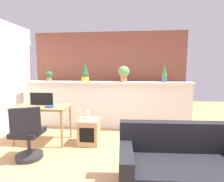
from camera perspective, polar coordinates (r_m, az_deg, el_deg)
ground_plane at (r=2.88m, az=-7.87°, el=-24.39°), size 12.00×12.00×0.00m
divider_wall at (r=4.51m, az=-1.95°, el=-4.68°), size 4.18×0.16×1.14m
plant_shelf at (r=4.39m, az=-2.05°, el=2.78°), size 4.18×0.34×0.04m
brick_wall_behind at (r=5.02m, az=-1.05°, el=4.35°), size 4.18×0.10×2.50m
potted_plant_0 at (r=4.77m, az=-19.62°, el=4.71°), size 0.19×0.19×0.26m
potted_plant_1 at (r=4.45m, az=-8.68°, el=5.77°), size 0.18×0.18×0.49m
potted_plant_2 at (r=4.33m, az=3.81°, el=5.91°), size 0.27×0.27×0.39m
potted_plant_3 at (r=4.40m, az=16.50°, el=5.34°), size 0.12×0.12×0.43m
desk at (r=3.90m, az=-21.53°, el=-5.69°), size 1.10×0.60×0.75m
tv_monitor at (r=3.95m, az=-21.71°, el=-2.39°), size 0.48×0.04×0.26m
office_chair at (r=3.30m, az=-25.47°, el=-13.29°), size 0.51×0.52×0.91m
side_cube_shelf at (r=3.67m, az=-7.40°, el=-12.82°), size 0.40×0.41×0.50m
vase_on_shelf at (r=3.63m, az=-7.79°, el=-7.62°), size 0.08×0.08×0.16m
book_on_desk at (r=3.67m, az=-19.43°, el=-4.77°), size 0.15×0.10×0.04m
couch at (r=2.53m, az=21.83°, el=-22.23°), size 1.59×0.83×0.80m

